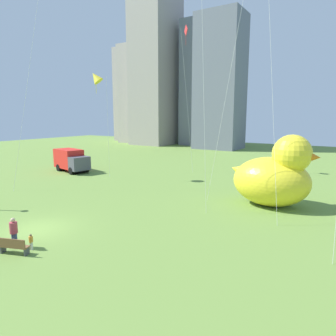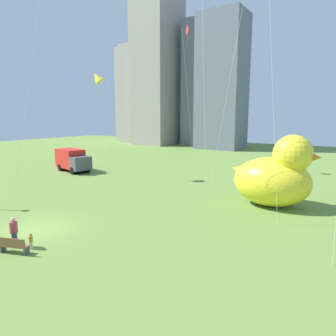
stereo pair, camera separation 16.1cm
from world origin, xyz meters
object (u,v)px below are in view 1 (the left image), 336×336
Objects in this scene: kite_yellow at (96,77)px; kite_red at (186,39)px; park_bench at (13,246)px; person_child at (31,241)px; person_adult at (14,231)px; box_truck at (71,161)px; giant_inflatable_duck at (274,176)px.

kite_red is at bearing 59.11° from kite_yellow.
kite_yellow is (-10.20, 16.36, 10.76)m from park_bench.
person_child is 0.07× the size of kite_yellow.
kite_yellow is 12.30m from kite_red.
person_adult is 21.12m from kite_yellow.
kite_red is at bearing 33.12° from box_truck.
park_bench reaches higher than person_child.
kite_red is at bearing 144.44° from giant_inflatable_duck.
giant_inflatable_duck is at bearing 57.77° from person_adult.
kite_yellow is at bearing 179.68° from giant_inflatable_duck.
kite_red is at bearing 100.59° from person_child.
kite_red is (-13.61, 9.73, 13.86)m from giant_inflatable_duck.
box_truck is at bearing 132.70° from person_adult.
kite_yellow is (-10.46, 15.51, 10.75)m from person_child.
kite_yellow reaches higher than person_adult.
person_adult reaches higher than person_child.
park_bench is at bearing -46.83° from box_truck.
person_child is 17.90m from giant_inflatable_duck.
kite_red is (12.36, 8.06, 14.87)m from box_truck.
person_adult reaches higher than park_bench.
park_bench is at bearing -106.81° from person_child.
kite_yellow is at bearing -13.26° from box_truck.
park_bench is at bearing -80.29° from kite_red.
giant_inflatable_duck reaches higher than park_bench.
kite_yellow is (-19.36, 0.11, 8.79)m from giant_inflatable_duck.
person_child is at bearing -120.04° from giant_inflatable_duck.
park_bench is at bearing -58.05° from kite_yellow.
kite_red reaches higher than person_child.
person_adult is at bearing -59.18° from kite_yellow.
giant_inflatable_duck is at bearing 59.96° from person_child.
person_child is (0.26, 0.84, 0.01)m from park_bench.
box_truck is at bearing 133.17° from park_bench.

